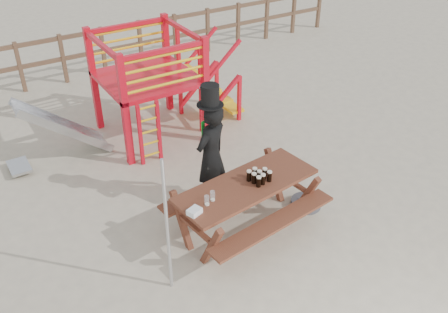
% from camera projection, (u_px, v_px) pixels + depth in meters
% --- Properties ---
extents(ground, '(60.00, 60.00, 0.00)m').
position_uv_depth(ground, '(243.00, 238.00, 7.43)').
color(ground, '#C2B497').
rests_on(ground, ground).
extents(back_fence, '(15.09, 0.09, 1.20)m').
position_uv_depth(back_fence, '(83.00, 49.00, 12.04)').
color(back_fence, brown).
rests_on(back_fence, ground).
extents(playground_fort, '(4.71, 1.84, 2.10)m').
position_uv_depth(playground_fort, '(145.00, 85.00, 9.47)').
color(playground_fort, red).
rests_on(playground_fort, ground).
extents(picnic_table, '(2.32, 1.73, 0.84)m').
position_uv_depth(picnic_table, '(246.00, 201.00, 7.34)').
color(picnic_table, brown).
rests_on(picnic_table, ground).
extents(man_with_hat, '(0.76, 0.64, 2.08)m').
position_uv_depth(man_with_hat, '(211.00, 154.00, 7.68)').
color(man_with_hat, black).
rests_on(man_with_hat, ground).
extents(metal_pole, '(0.04, 0.04, 2.01)m').
position_uv_depth(metal_pole, '(167.00, 228.00, 6.11)').
color(metal_pole, '#B2B2B7').
rests_on(metal_pole, ground).
extents(parasol_base, '(0.49, 0.49, 0.21)m').
position_uv_depth(parasol_base, '(306.00, 203.00, 8.06)').
color(parasol_base, '#3D3C42').
rests_on(parasol_base, ground).
extents(paper_bag, '(0.22, 0.19, 0.08)m').
position_uv_depth(paper_bag, '(194.00, 211.00, 6.58)').
color(paper_bag, white).
rests_on(paper_bag, picnic_table).
extents(stout_pints, '(0.31, 0.28, 0.17)m').
position_uv_depth(stout_pints, '(259.00, 176.00, 7.18)').
color(stout_pints, black).
rests_on(stout_pints, picnic_table).
extents(empty_glasses, '(0.19, 0.12, 0.15)m').
position_uv_depth(empty_glasses, '(210.00, 199.00, 6.77)').
color(empty_glasses, silver).
rests_on(empty_glasses, picnic_table).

